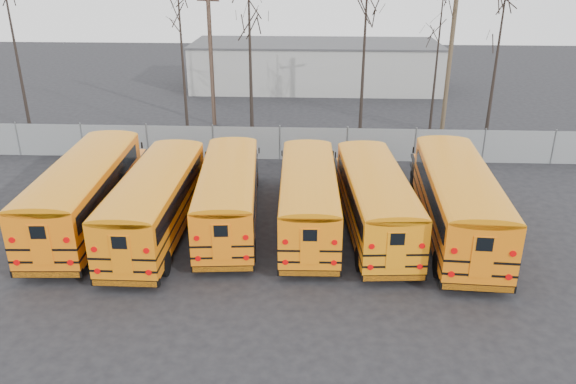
# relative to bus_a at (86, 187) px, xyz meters

# --- Properties ---
(ground) EXTENTS (120.00, 120.00, 0.00)m
(ground) POSITION_rel_bus_a_xyz_m (8.02, -2.63, -1.87)
(ground) COLOR black
(ground) RESTS_ON ground
(fence) EXTENTS (40.00, 0.04, 2.00)m
(fence) POSITION_rel_bus_a_xyz_m (8.02, 9.37, -0.87)
(fence) COLOR gray
(fence) RESTS_ON ground
(distant_building) EXTENTS (22.00, 8.00, 4.00)m
(distant_building) POSITION_rel_bus_a_xyz_m (10.02, 29.37, 0.13)
(distant_building) COLOR #A1A09C
(distant_building) RESTS_ON ground
(bus_a) EXTENTS (3.18, 11.55, 3.20)m
(bus_a) POSITION_rel_bus_a_xyz_m (0.00, 0.00, 0.00)
(bus_a) COLOR black
(bus_a) RESTS_ON ground
(bus_b) EXTENTS (2.52, 10.87, 3.04)m
(bus_b) POSITION_rel_bus_a_xyz_m (3.34, -0.67, -0.09)
(bus_b) COLOR black
(bus_b) RESTS_ON ground
(bus_c) EXTENTS (3.29, 10.65, 2.94)m
(bus_c) POSITION_rel_bus_a_xyz_m (6.31, 0.36, -0.15)
(bus_c) COLOR black
(bus_c) RESTS_ON ground
(bus_d) EXTENTS (2.68, 10.49, 2.92)m
(bus_d) POSITION_rel_bus_a_xyz_m (9.85, 0.19, -0.16)
(bus_d) COLOR black
(bus_d) RESTS_ON ground
(bus_e) EXTENTS (3.18, 10.67, 2.95)m
(bus_e) POSITION_rel_bus_a_xyz_m (12.74, 0.04, -0.15)
(bus_e) COLOR black
(bus_e) RESTS_ON ground
(bus_f) EXTENTS (3.22, 11.59, 3.21)m
(bus_f) POSITION_rel_bus_a_xyz_m (16.22, -0.13, 0.01)
(bus_f) COLOR black
(bus_f) RESTS_ON ground
(utility_pole_left) EXTENTS (1.59, 0.62, 9.19)m
(utility_pole_left) POSITION_rel_bus_a_xyz_m (2.80, 16.64, 2.85)
(utility_pole_left) COLOR #463328
(utility_pole_left) RESTS_ON ground
(utility_pole_right) EXTENTS (1.68, 0.55, 9.56)m
(utility_pole_right) POSITION_rel_bus_a_xyz_m (18.92, 15.57, 3.04)
(utility_pole_right) COLOR brown
(utility_pole_right) RESTS_ON ground
(tree_0) EXTENTS (0.26, 0.26, 11.67)m
(tree_0) POSITION_rel_bus_a_xyz_m (-9.96, 14.72, 3.96)
(tree_0) COLOR black
(tree_0) RESTS_ON ground
(tree_1) EXTENTS (0.26, 0.26, 10.47)m
(tree_1) POSITION_rel_bus_a_xyz_m (1.82, 12.32, 3.36)
(tree_1) COLOR black
(tree_1) RESTS_ON ground
(tree_2) EXTENTS (0.26, 0.26, 11.27)m
(tree_2) POSITION_rel_bus_a_xyz_m (5.84, 13.94, 3.76)
(tree_2) COLOR black
(tree_2) RESTS_ON ground
(tree_3) EXTENTS (0.26, 0.26, 11.94)m
(tree_3) POSITION_rel_bus_a_xyz_m (13.03, 13.01, 4.09)
(tree_3) COLOR black
(tree_3) RESTS_ON ground
(tree_4) EXTENTS (0.26, 0.26, 10.09)m
(tree_4) POSITION_rel_bus_a_xyz_m (18.01, 15.22, 3.17)
(tree_4) COLOR black
(tree_4) RESTS_ON ground
(tree_5) EXTENTS (0.26, 0.26, 9.95)m
(tree_5) POSITION_rel_bus_a_xyz_m (21.07, 12.68, 3.10)
(tree_5) COLOR black
(tree_5) RESTS_ON ground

